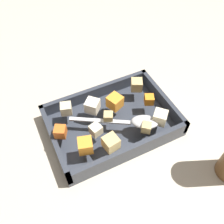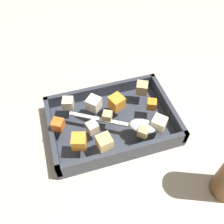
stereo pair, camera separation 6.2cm
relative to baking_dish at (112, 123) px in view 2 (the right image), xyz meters
The scene contains 15 objects.
ground_plane 0.02m from the baking_dish, 56.34° to the right, with size 4.00×4.00×0.00m, color #BCB29E.
baking_dish is the anchor object (origin of this frame).
carrot_chunk_corner_sw 0.15m from the baking_dish, ahead, with size 0.03×0.03×0.03m, color orange.
carrot_chunk_back_center 0.13m from the baking_dish, 33.39° to the left, with size 0.03×0.03×0.03m, color orange.
carrot_chunk_far_right 0.06m from the baking_dish, 130.43° to the right, with size 0.03×0.03×0.03m, color orange.
carrot_chunk_rim_edge 0.12m from the baking_dish, behind, with size 0.02×0.02×0.02m, color orange.
potato_chunk_mid_right 0.08m from the baking_dish, 29.38° to the left, with size 0.03×0.03×0.03m, color beige.
potato_chunk_corner_se 0.11m from the baking_dish, 123.62° to the left, with size 0.02×0.02×0.02m, color tan.
potato_chunk_near_right 0.13m from the baking_dish, 143.72° to the left, with size 0.03×0.03×0.03m, color beige.
potato_chunk_near_spoon 0.13m from the baking_dish, 152.49° to the right, with size 0.03×0.03×0.03m, color tan.
potato_chunk_center 0.13m from the baking_dish, 29.83° to the right, with size 0.03×0.03×0.03m, color beige.
potato_chunk_heap_top 0.05m from the baking_dish, 34.52° to the left, with size 0.02×0.02×0.02m, color tan.
potato_chunk_front_center 0.11m from the baking_dish, 62.45° to the left, with size 0.03×0.03×0.03m, color tan.
parsnip_chunk_near_left 0.08m from the baking_dish, 42.80° to the right, with size 0.03×0.03×0.03m, color silver.
serving_spoon 0.09m from the baking_dish, 129.87° to the left, with size 0.20×0.14×0.02m.
Camera 2 is at (0.10, 0.38, 0.55)m, focal length 38.97 mm.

